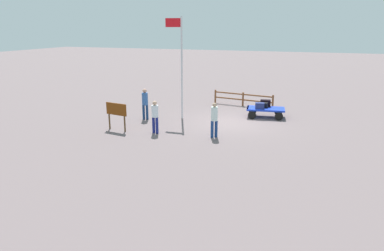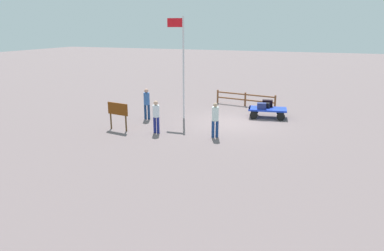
# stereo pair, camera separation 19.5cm
# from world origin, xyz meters

# --- Properties ---
(ground_plane) EXTENTS (120.00, 120.00, 0.00)m
(ground_plane) POSITION_xyz_m (0.00, 0.00, 0.00)
(ground_plane) COLOR #6E5E60
(luggage_cart) EXTENTS (2.29, 1.56, 0.55)m
(luggage_cart) POSITION_xyz_m (-1.53, -1.77, 0.42)
(luggage_cart) COLOR #1937C5
(luggage_cart) RESTS_ON ground
(suitcase_grey) EXTENTS (0.56, 0.46, 0.34)m
(suitcase_grey) POSITION_xyz_m (-1.25, -1.48, 0.72)
(suitcase_grey) COLOR navy
(suitcase_grey) RESTS_ON luggage_cart
(suitcase_maroon) EXTENTS (0.58, 0.37, 0.29)m
(suitcase_maroon) POSITION_xyz_m (-1.37, -1.89, 0.70)
(suitcase_maroon) COLOR black
(suitcase_maroon) RESTS_ON luggage_cart
(suitcase_dark) EXTENTS (0.64, 0.44, 0.39)m
(suitcase_dark) POSITION_xyz_m (-1.46, -2.21, 0.75)
(suitcase_dark) COLOR black
(suitcase_dark) RESTS_ON luggage_cart
(worker_lead) EXTENTS (0.44, 0.44, 1.68)m
(worker_lead) POSITION_xyz_m (0.13, 2.97, 0.95)
(worker_lead) COLOR navy
(worker_lead) RESTS_ON ground
(worker_trailing) EXTENTS (0.37, 0.37, 1.63)m
(worker_trailing) POSITION_xyz_m (3.05, 3.33, 0.94)
(worker_trailing) COLOR navy
(worker_trailing) RESTS_ON ground
(worker_supervisor) EXTENTS (0.41, 0.41, 1.76)m
(worker_supervisor) POSITION_xyz_m (4.77, 1.07, 1.03)
(worker_supervisor) COLOR navy
(worker_supervisor) RESTS_ON ground
(flagpole) EXTENTS (0.97, 0.10, 5.64)m
(flagpole) POSITION_xyz_m (2.98, 0.15, 3.26)
(flagpole) COLOR silver
(flagpole) RESTS_ON ground
(signboard) EXTENTS (1.24, 0.24, 1.40)m
(signboard) POSITION_xyz_m (5.10, 3.53, 0.97)
(signboard) COLOR #4C3319
(signboard) RESTS_ON ground
(wooden_fence) EXTENTS (4.12, 0.72, 0.91)m
(wooden_fence) POSITION_xyz_m (0.35, -4.38, 0.53)
(wooden_fence) COLOR brown
(wooden_fence) RESTS_ON ground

